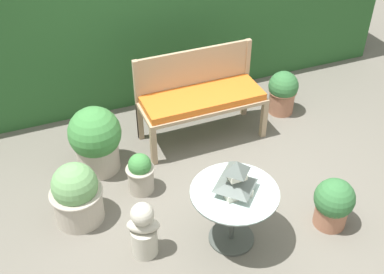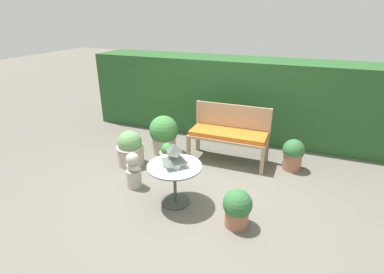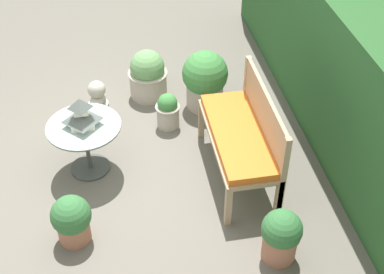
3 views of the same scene
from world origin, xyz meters
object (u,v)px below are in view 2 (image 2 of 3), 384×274
object	(u,v)px
garden_bust	(133,171)
potted_plant_table_near	(164,134)
potted_plant_patio_mid	(293,154)
potted_plant_bench_right	(130,149)
pagoda_birdhouse	(174,156)
potted_plant_table_far	(237,208)
potted_plant_hedge_corner	(168,155)
patio_table	(175,173)
garden_bench	(228,136)

from	to	relation	value
garden_bust	potted_plant_table_near	xyz separation A→B (m)	(-0.11, 1.26, 0.10)
garden_bust	potted_plant_patio_mid	bearing A→B (deg)	56.91
potted_plant_bench_right	pagoda_birdhouse	bearing A→B (deg)	-32.45
pagoda_birdhouse	potted_plant_table_near	bearing A→B (deg)	121.78
potted_plant_table_far	potted_plant_table_near	world-z (taller)	potted_plant_table_near
potted_plant_patio_mid	potted_plant_hedge_corner	bearing A→B (deg)	-160.74
patio_table	potted_plant_bench_right	distance (m)	1.44
pagoda_birdhouse	potted_plant_patio_mid	size ratio (longest dim) A/B	0.60
garden_bench	potted_plant_patio_mid	xyz separation A→B (m)	(1.11, 0.12, -0.21)
patio_table	potted_plant_bench_right	size ratio (longest dim) A/B	1.21
potted_plant_bench_right	potted_plant_table_far	distance (m)	2.34
garden_bust	pagoda_birdhouse	bearing A→B (deg)	12.22
garden_bench	potted_plant_bench_right	world-z (taller)	potted_plant_bench_right
potted_plant_table_near	potted_plant_patio_mid	bearing A→B (deg)	5.15
potted_plant_bench_right	potted_plant_table_near	size ratio (longest dim) A/B	0.85
garden_bench	garden_bust	world-z (taller)	garden_bench
garden_bust	potted_plant_patio_mid	xyz separation A→B (m)	(2.22, 1.47, 0.01)
patio_table	potted_plant_patio_mid	distance (m)	2.19
patio_table	potted_plant_patio_mid	size ratio (longest dim) A/B	1.38
potted_plant_bench_right	potted_plant_patio_mid	size ratio (longest dim) A/B	1.15
garden_bench	potted_plant_patio_mid	size ratio (longest dim) A/B	2.52
potted_plant_bench_right	potted_plant_table_near	world-z (taller)	potted_plant_table_near
garden_bust	potted_plant_bench_right	world-z (taller)	potted_plant_bench_right
patio_table	potted_plant_table_near	world-z (taller)	potted_plant_table_near
potted_plant_bench_right	potted_plant_table_near	distance (m)	0.73
potted_plant_table_near	potted_plant_hedge_corner	world-z (taller)	potted_plant_table_near
garden_bench	potted_plant_table_near	distance (m)	1.23
garden_bench	patio_table	distance (m)	1.54
potted_plant_hedge_corner	garden_bust	bearing A→B (deg)	-104.90
pagoda_birdhouse	potted_plant_table_far	bearing A→B (deg)	-10.35
garden_bench	patio_table	bearing A→B (deg)	-102.94
garden_bust	potted_plant_table_near	size ratio (longest dim) A/B	0.78
potted_plant_table_near	potted_plant_bench_right	bearing A→B (deg)	-117.43
potted_plant_hedge_corner	pagoda_birdhouse	bearing A→B (deg)	-58.60
patio_table	potted_plant_table_near	size ratio (longest dim) A/B	1.03
pagoda_birdhouse	potted_plant_bench_right	xyz separation A→B (m)	(-1.21, 0.77, -0.43)
garden_bench	potted_plant_table_far	bearing A→B (deg)	-70.80
potted_plant_table_far	pagoda_birdhouse	bearing A→B (deg)	169.65
potted_plant_hedge_corner	potted_plant_table_far	bearing A→B (deg)	-36.18
pagoda_birdhouse	garden_bust	xyz separation A→B (m)	(-0.77, 0.15, -0.45)
patio_table	pagoda_birdhouse	size ratio (longest dim) A/B	2.29
patio_table	potted_plant_bench_right	xyz separation A→B (m)	(-1.21, 0.77, -0.17)
garden_bench	patio_table	world-z (taller)	patio_table
pagoda_birdhouse	potted_plant_table_far	world-z (taller)	pagoda_birdhouse
potted_plant_hedge_corner	potted_plant_patio_mid	bearing A→B (deg)	19.26
patio_table	potted_plant_patio_mid	world-z (taller)	patio_table
patio_table	potted_plant_table_far	distance (m)	0.97
garden_bust	potted_plant_table_far	distance (m)	1.72
patio_table	potted_plant_hedge_corner	distance (m)	1.10
pagoda_birdhouse	garden_bust	size ratio (longest dim) A/B	0.57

